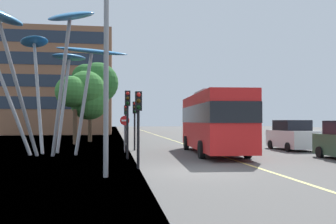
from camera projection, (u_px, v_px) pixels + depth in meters
name	position (u px, v px, depth m)	size (l,w,h in m)	color
ground	(181.00, 173.00, 14.58)	(120.00, 240.00, 0.10)	#54514F
red_bus	(214.00, 119.00, 22.65)	(3.20, 10.53, 3.81)	red
leaf_sculpture	(40.00, 39.00, 21.42)	(10.41, 9.05, 8.80)	#9EA0A5
traffic_light_kerb_near	(138.00, 113.00, 15.50)	(0.28, 0.42, 3.21)	black
traffic_light_kerb_far	(128.00, 110.00, 19.44)	(0.28, 0.42, 3.57)	black
traffic_light_island_mid	(135.00, 115.00, 25.13)	(0.28, 0.42, 3.29)	black
traffic_light_opposite	(126.00, 116.00, 32.96)	(0.28, 0.42, 3.36)	black
car_parked_far	(292.00, 136.00, 25.63)	(2.09, 4.39, 2.05)	silver
street_lamp	(116.00, 32.00, 13.37)	(1.63, 0.44, 8.21)	gray
tree_pavement_near	(84.00, 94.00, 32.40)	(4.45, 4.61, 6.37)	brown
tree_pavement_far	(93.00, 84.00, 35.74)	(4.52, 4.36, 7.59)	brown
no_entry_sign	(125.00, 128.00, 23.85)	(0.60, 0.12, 2.32)	gray
backdrop_building	(31.00, 84.00, 59.31)	(25.32, 15.41, 15.60)	brown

